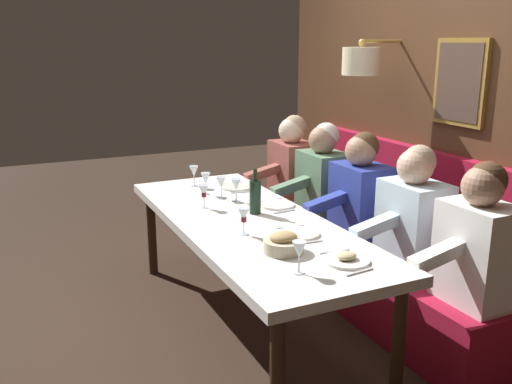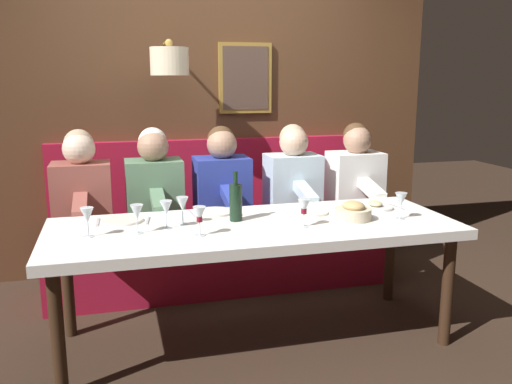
{
  "view_description": "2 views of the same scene",
  "coord_description": "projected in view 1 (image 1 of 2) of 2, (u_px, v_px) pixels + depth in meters",
  "views": [
    {
      "loc": [
        -1.39,
        -3.08,
        1.84
      ],
      "look_at": [
        0.05,
        -0.02,
        0.92
      ],
      "focal_mm": 38.89,
      "sensor_mm": 36.0,
      "label": 1
    },
    {
      "loc": [
        -3.0,
        0.79,
        1.59
      ],
      "look_at": [
        0.05,
        -0.02,
        0.92
      ],
      "focal_mm": 38.14,
      "sensor_mm": 36.0,
      "label": 2
    }
  ],
  "objects": [
    {
      "name": "ground_plane",
      "position": [
        248.0,
        323.0,
        3.74
      ],
      "size": [
        12.0,
        12.0,
        0.0
      ],
      "primitive_type": "plane",
      "color": "#332319"
    },
    {
      "name": "dining_table",
      "position": [
        247.0,
        229.0,
        3.56
      ],
      "size": [
        0.9,
        2.4,
        0.74
      ],
      "color": "silver",
      "rests_on": "ground_plane"
    },
    {
      "name": "banquette_bench",
      "position": [
        358.0,
        270.0,
        4.05
      ],
      "size": [
        0.52,
        2.6,
        0.45
      ],
      "primitive_type": "cube",
      "color": "maroon",
      "rests_on": "ground_plane"
    },
    {
      "name": "back_wall_panel",
      "position": [
        432.0,
        109.0,
        3.99
      ],
      "size": [
        0.59,
        3.8,
        2.9
      ],
      "color": "#51331E",
      "rests_on": "ground_plane"
    },
    {
      "name": "diner_nearest",
      "position": [
        479.0,
        239.0,
        2.97
      ],
      "size": [
        0.6,
        0.4,
        0.79
      ],
      "color": "white",
      "rests_on": "banquette_bench"
    },
    {
      "name": "diner_near",
      "position": [
        413.0,
        213.0,
        3.42
      ],
      "size": [
        0.6,
        0.4,
        0.79
      ],
      "color": "silver",
      "rests_on": "banquette_bench"
    },
    {
      "name": "diner_middle",
      "position": [
        360.0,
        192.0,
        3.9
      ],
      "size": [
        0.6,
        0.4,
        0.79
      ],
      "color": "#283893",
      "rests_on": "banquette_bench"
    },
    {
      "name": "diner_far",
      "position": [
        323.0,
        177.0,
        4.34
      ],
      "size": [
        0.6,
        0.4,
        0.79
      ],
      "color": "#567A5B",
      "rests_on": "banquette_bench"
    },
    {
      "name": "diner_farthest",
      "position": [
        292.0,
        165.0,
        4.77
      ],
      "size": [
        0.6,
        0.4,
        0.79
      ],
      "color": "#934C42",
      "rests_on": "banquette_bench"
    },
    {
      "name": "place_setting_0",
      "position": [
        236.0,
        187.0,
        4.3
      ],
      "size": [
        0.24,
        0.32,
        0.01
      ],
      "color": "silver",
      "rests_on": "dining_table"
    },
    {
      "name": "place_setting_1",
      "position": [
        299.0,
        234.0,
        3.26
      ],
      "size": [
        0.24,
        0.32,
        0.01
      ],
      "color": "silver",
      "rests_on": "dining_table"
    },
    {
      "name": "place_setting_2",
      "position": [
        277.0,
        205.0,
        3.83
      ],
      "size": [
        0.24,
        0.32,
        0.01
      ],
      "color": "silver",
      "rests_on": "dining_table"
    },
    {
      "name": "place_setting_3",
      "position": [
        346.0,
        259.0,
        2.86
      ],
      "size": [
        0.24,
        0.32,
        0.05
      ],
      "color": "white",
      "rests_on": "dining_table"
    },
    {
      "name": "wine_glass_0",
      "position": [
        236.0,
        185.0,
        3.91
      ],
      "size": [
        0.07,
        0.07,
        0.16
      ],
      "color": "silver",
      "rests_on": "dining_table"
    },
    {
      "name": "wine_glass_1",
      "position": [
        206.0,
        179.0,
        4.09
      ],
      "size": [
        0.07,
        0.07,
        0.16
      ],
      "color": "silver",
      "rests_on": "dining_table"
    },
    {
      "name": "wine_glass_2",
      "position": [
        221.0,
        183.0,
        3.97
      ],
      "size": [
        0.07,
        0.07,
        0.16
      ],
      "color": "silver",
      "rests_on": "dining_table"
    },
    {
      "name": "wine_glass_3",
      "position": [
        194.0,
        172.0,
        4.32
      ],
      "size": [
        0.07,
        0.07,
        0.16
      ],
      "color": "silver",
      "rests_on": "dining_table"
    },
    {
      "name": "wine_glass_4",
      "position": [
        244.0,
        216.0,
        3.23
      ],
      "size": [
        0.07,
        0.07,
        0.16
      ],
      "color": "silver",
      "rests_on": "dining_table"
    },
    {
      "name": "wine_glass_5",
      "position": [
        204.0,
        192.0,
        3.76
      ],
      "size": [
        0.07,
        0.07,
        0.16
      ],
      "color": "silver",
      "rests_on": "dining_table"
    },
    {
      "name": "wine_glass_6",
      "position": [
        299.0,
        251.0,
        2.69
      ],
      "size": [
        0.07,
        0.07,
        0.16
      ],
      "color": "silver",
      "rests_on": "dining_table"
    },
    {
      "name": "wine_bottle",
      "position": [
        255.0,
        197.0,
        3.63
      ],
      "size": [
        0.08,
        0.08,
        0.3
      ],
      "color": "black",
      "rests_on": "dining_table"
    },
    {
      "name": "bread_bowl",
      "position": [
        283.0,
        243.0,
        2.98
      ],
      "size": [
        0.22,
        0.22,
        0.12
      ],
      "color": "beige",
      "rests_on": "dining_table"
    }
  ]
}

